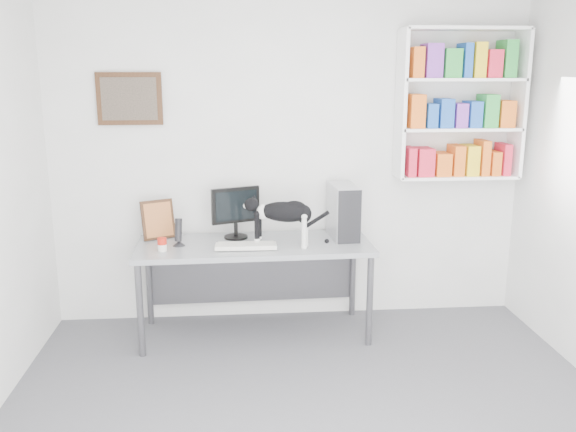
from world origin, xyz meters
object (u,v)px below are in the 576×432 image
at_px(bookshelf, 460,104).
at_px(leaning_print, 158,219).
at_px(desk, 255,289).
at_px(cat, 283,223).
at_px(keyboard, 246,246).
at_px(pc_tower, 343,211).
at_px(monitor, 236,212).
at_px(speaker, 178,232).
at_px(soup_can, 162,245).

relative_size(bookshelf, leaning_print, 3.73).
distance_m(desk, leaning_print, 0.98).
height_order(desk, cat, cat).
bearing_deg(leaning_print, keyboard, -51.60).
height_order(pc_tower, leaning_print, pc_tower).
xyz_separation_m(monitor, pc_tower, (0.88, -0.04, 0.00)).
height_order(bookshelf, cat, bookshelf).
bearing_deg(desk, monitor, 129.28).
relative_size(monitor, speaker, 1.90).
bearing_deg(pc_tower, monitor, 173.97).
xyz_separation_m(speaker, soup_can, (-0.11, -0.14, -0.06)).
bearing_deg(speaker, desk, 21.29).
bearing_deg(leaning_print, cat, -43.23).
relative_size(keyboard, speaker, 2.08).
height_order(bookshelf, keyboard, bookshelf).
relative_size(desk, leaning_print, 5.61).
distance_m(pc_tower, cat, 0.56).
bearing_deg(desk, soup_can, -168.78).
relative_size(leaning_print, cat, 0.55).
bearing_deg(cat, soup_can, -160.17).
distance_m(speaker, soup_can, 0.19).
distance_m(bookshelf, pc_tower, 1.31).
bearing_deg(pc_tower, soup_can, -172.08).
bearing_deg(soup_can, pc_tower, 11.11).
distance_m(speaker, leaning_print, 0.30).
bearing_deg(cat, leaning_print, 179.04).
height_order(bookshelf, pc_tower, bookshelf).
xyz_separation_m(desk, leaning_print, (-0.78, 0.21, 0.55)).
bearing_deg(keyboard, soup_can, -176.57).
bearing_deg(pc_tower, speaker, -176.95).
bearing_deg(bookshelf, monitor, -176.94).
bearing_deg(speaker, bookshelf, 26.31).
xyz_separation_m(monitor, speaker, (-0.45, -0.19, -0.10)).
xyz_separation_m(speaker, cat, (0.82, -0.08, 0.07)).
xyz_separation_m(leaning_print, soup_can, (0.07, -0.37, -0.11)).
relative_size(pc_tower, cat, 0.73).
relative_size(bookshelf, pc_tower, 2.81).
height_order(desk, monitor, monitor).
bearing_deg(keyboard, bookshelf, 13.63).
bearing_deg(keyboard, speaker, 169.08).
bearing_deg(leaning_print, monitor, -29.65).
relative_size(soup_can, cat, 0.17).
bearing_deg(keyboard, pc_tower, 18.71).
xyz_separation_m(leaning_print, cat, (1.00, -0.31, 0.02)).
distance_m(monitor, keyboard, 0.37).
relative_size(bookshelf, cat, 2.04).
height_order(speaker, cat, cat).
relative_size(desk, cat, 3.07).
xyz_separation_m(bookshelf, soup_can, (-2.43, -0.43, -1.02)).
bearing_deg(soup_can, monitor, 30.21).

